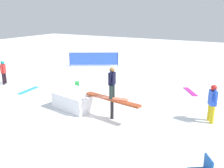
{
  "coord_description": "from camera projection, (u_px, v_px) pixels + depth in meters",
  "views": [
    {
      "loc": [
        4.57,
        -8.17,
        4.19
      ],
      "look_at": [
        0.0,
        0.0,
        1.47
      ],
      "focal_mm": 40.0,
      "sensor_mm": 36.0,
      "label": 1
    }
  ],
  "objects": [
    {
      "name": "ground_plane",
      "position": [
        112.0,
        119.0,
        10.16
      ],
      "size": [
        60.0,
        60.0,
        0.0
      ],
      "primitive_type": "plane",
      "color": "white"
    },
    {
      "name": "rail_feature",
      "position": [
        112.0,
        102.0,
        9.95
      ],
      "size": [
        2.62,
        0.71,
        0.87
      ],
      "rotation": [
        0.0,
        0.0,
        -0.17
      ],
      "color": "black",
      "rests_on": "ground"
    },
    {
      "name": "snow_kicker_ramp",
      "position": [
        78.0,
        100.0,
        11.26
      ],
      "size": [
        2.02,
        1.78,
        0.71
      ],
      "primitive_type": "cube",
      "rotation": [
        0.0,
        0.0,
        -0.17
      ],
      "color": "white",
      "rests_on": "ground"
    },
    {
      "name": "main_rider_on_rail",
      "position": [
        112.0,
        84.0,
        9.75
      ],
      "size": [
        1.34,
        0.68,
        1.27
      ],
      "rotation": [
        0.0,
        0.0,
        0.14
      ],
      "color": "#DF7051",
      "rests_on": "rail_feature"
    },
    {
      "name": "bystander_red",
      "position": [
        3.0,
        71.0,
        14.82
      ],
      "size": [
        0.36,
        0.58,
        1.4
      ],
      "rotation": [
        0.0,
        0.0,
        2.07
      ],
      "color": "black",
      "rests_on": "ground"
    },
    {
      "name": "bystander_blue",
      "position": [
        212.0,
        102.0,
        9.62
      ],
      "size": [
        0.42,
        0.64,
        1.52
      ],
      "rotation": [
        0.0,
        0.0,
        2.09
      ],
      "color": "gold",
      "rests_on": "ground"
    },
    {
      "name": "loose_snowboard_magenta",
      "position": [
        190.0,
        92.0,
        13.54
      ],
      "size": [
        1.06,
        1.43,
        0.02
      ],
      "primitive_type": "cube",
      "rotation": [
        0.0,
        0.0,
        5.28
      ],
      "color": "#CE26A2",
      "rests_on": "ground"
    },
    {
      "name": "loose_snowboard_cyan",
      "position": [
        28.0,
        90.0,
        13.75
      ],
      "size": [
        0.45,
        1.5,
        0.02
      ],
      "primitive_type": "cube",
      "rotation": [
        0.0,
        0.0,
        4.83
      ],
      "color": "#2DB4C4",
      "rests_on": "ground"
    },
    {
      "name": "backpack_on_snow",
      "position": [
        77.0,
        85.0,
        14.25
      ],
      "size": [
        0.35,
        0.37,
        0.34
      ],
      "primitive_type": "cube",
      "rotation": [
        0.0,
        0.0,
        2.17
      ],
      "color": "green",
      "rests_on": "ground"
    },
    {
      "name": "safety_fence",
      "position": [
        94.0,
        59.0,
        19.71
      ],
      "size": [
        3.36,
        1.98,
        1.1
      ],
      "rotation": [
        0.0,
        0.0,
        3.67
      ],
      "color": "blue",
      "rests_on": "ground"
    }
  ]
}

